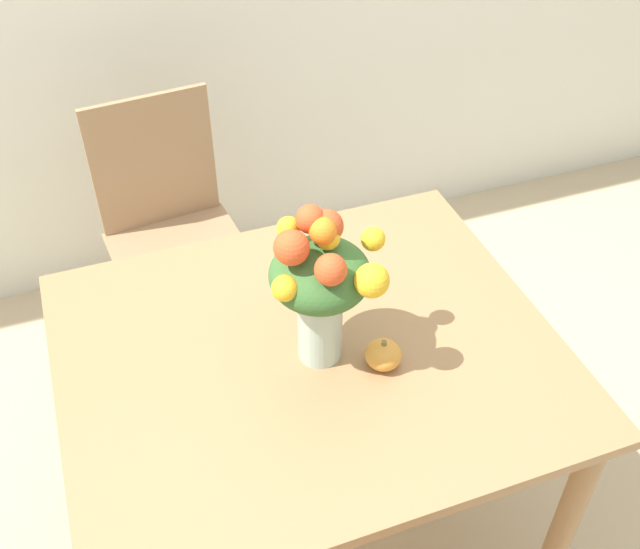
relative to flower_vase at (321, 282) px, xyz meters
The scene contains 5 objects.
ground_plane 0.96m from the flower_vase, 129.79° to the left, with size 12.00×12.00×0.00m, color tan.
dining_table 0.33m from the flower_vase, 129.79° to the left, with size 1.14×0.95×0.74m.
flower_vase is the anchor object (origin of this frame).
pumpkin 0.24m from the flower_vase, 33.23° to the right, with size 0.08×0.08×0.08m.
dining_chair_near_window 1.01m from the flower_vase, 102.42° to the left, with size 0.46×0.46×0.93m.
Camera 1 is at (-0.38, -1.12, 2.00)m, focal length 42.00 mm.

